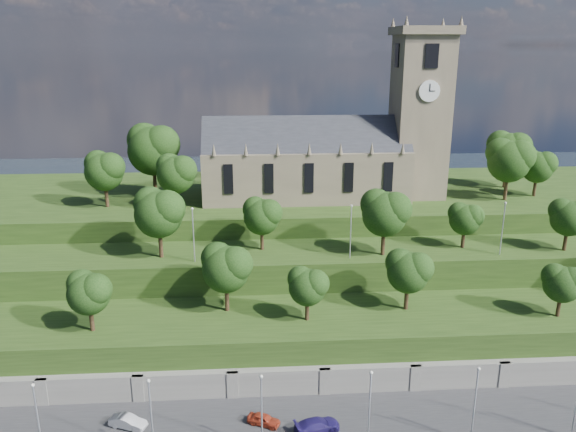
{
  "coord_description": "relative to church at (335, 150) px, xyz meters",
  "views": [
    {
      "loc": [
        -12.44,
        -41.47,
        38.49
      ],
      "look_at": [
        -7.79,
        30.0,
        16.65
      ],
      "focal_mm": 35.0,
      "sensor_mm": 36.0,
      "label": 1
    }
  ],
  "objects": [
    {
      "name": "promenade",
      "position": [
        -0.79,
        -39.98,
        -21.52
      ],
      "size": [
        160.0,
        12.0,
        2.0
      ],
      "primitive_type": "cube",
      "color": "#2D2D30",
      "rests_on": "ground"
    },
    {
      "name": "lamp_posts_promenade",
      "position": [
        -2.79,
        -43.48,
        -15.82
      ],
      "size": [
        60.36,
        0.36,
        8.17
      ],
      "color": "#B2B2B7",
      "rests_on": "promenade"
    },
    {
      "name": "embankment_lower",
      "position": [
        -0.79,
        -27.98,
        -18.52
      ],
      "size": [
        160.0,
        12.0,
        8.0
      ],
      "primitive_type": "cube",
      "color": "#243D14",
      "rests_on": "ground"
    },
    {
      "name": "lamp_posts_upper",
      "position": [
        -0.79,
        -19.98,
        -6.31
      ],
      "size": [
        40.36,
        0.36,
        7.23
      ],
      "color": "#B2B2B7",
      "rests_on": "embankment_upper"
    },
    {
      "name": "car_left",
      "position": [
        -12.55,
        -39.61,
        -19.95
      ],
      "size": [
        3.61,
        2.61,
        1.14
      ],
      "primitive_type": "imported",
      "rotation": [
        0.0,
        0.0,
        1.15
      ],
      "color": "#A0311A",
      "rests_on": "promenade"
    },
    {
      "name": "trees_upper",
      "position": [
        -3.21,
        -17.99,
        -4.94
      ],
      "size": [
        59.87,
        8.37,
        9.26
      ],
      "color": "#302013",
      "rests_on": "embankment_upper"
    },
    {
      "name": "trees_hilltop",
      "position": [
        -3.28,
        -0.7,
        -0.79
      ],
      "size": [
        73.64,
        16.05,
        11.76
      ],
      "color": "#302013",
      "rests_on": "hilltop"
    },
    {
      "name": "retaining_wall",
      "position": [
        -0.79,
        -34.01,
        -20.02
      ],
      "size": [
        160.0,
        2.1,
        5.0
      ],
      "color": "slate",
      "rests_on": "ground"
    },
    {
      "name": "church",
      "position": [
        0.0,
        0.0,
        0.0
      ],
      "size": [
        38.6,
        12.35,
        27.6
      ],
      "color": "#6B5E4B",
      "rests_on": "hilltop"
    },
    {
      "name": "embankment_upper",
      "position": [
        -0.79,
        -16.98,
        -16.52
      ],
      "size": [
        160.0,
        10.0,
        12.0
      ],
      "primitive_type": "cube",
      "color": "#243D14",
      "rests_on": "ground"
    },
    {
      "name": "car_right",
      "position": [
        -7.33,
        -40.96,
        -19.86
      ],
      "size": [
        4.91,
        2.95,
        1.33
      ],
      "primitive_type": "imported",
      "rotation": [
        0.0,
        0.0,
        1.82
      ],
      "color": "navy",
      "rests_on": "promenade"
    },
    {
      "name": "hilltop",
      "position": [
        -0.79,
        4.02,
        -15.02
      ],
      "size": [
        160.0,
        32.0,
        15.0
      ],
      "primitive_type": "cube",
      "color": "#243D14",
      "rests_on": "ground"
    },
    {
      "name": "trees_lower",
      "position": [
        -0.47,
        -27.57,
        -9.49
      ],
      "size": [
        70.05,
        9.17,
        8.4
      ],
      "color": "#302013",
      "rests_on": "embankment_lower"
    },
    {
      "name": "car_middle",
      "position": [
        -26.06,
        -39.17,
        -19.9
      ],
      "size": [
        4.02,
        2.54,
        1.25
      ],
      "primitive_type": "imported",
      "rotation": [
        0.0,
        0.0,
        1.22
      ],
      "color": "#99999D",
      "rests_on": "promenade"
    }
  ]
}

